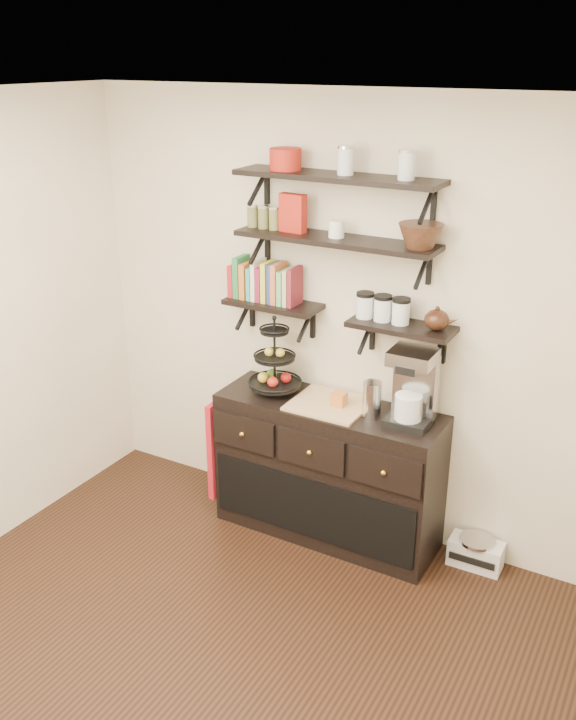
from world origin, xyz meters
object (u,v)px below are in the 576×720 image
(fruit_stand, at_px, (275,368))
(coffee_maker, at_px, (413,388))
(radio, at_px, (476,552))
(sideboard, at_px, (328,470))

(fruit_stand, xyz_separation_m, coffee_maker, (0.88, 0.03, 0.05))
(fruit_stand, bearing_deg, radio, 5.26)
(sideboard, xyz_separation_m, coffee_maker, (0.50, 0.03, 0.66))
(fruit_stand, relative_size, radio, 1.51)
(sideboard, xyz_separation_m, fruit_stand, (-0.38, 0.00, 0.61))
(radio, bearing_deg, coffee_maker, -168.85)
(coffee_maker, relative_size, radio, 1.42)
(radio, bearing_deg, fruit_stand, -175.83)
(sideboard, bearing_deg, radio, 7.58)
(coffee_maker, height_order, radio, coffee_maker)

